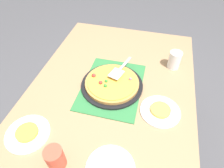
# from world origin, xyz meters

# --- Properties ---
(ground_plane) EXTENTS (8.00, 8.00, 0.00)m
(ground_plane) POSITION_xyz_m (0.00, 0.00, 0.00)
(ground_plane) COLOR #4C4C51
(dining_table) EXTENTS (1.40, 1.00, 0.75)m
(dining_table) POSITION_xyz_m (0.00, 0.00, 0.64)
(dining_table) COLOR #9E7A56
(dining_table) RESTS_ON ground_plane
(placemat) EXTENTS (0.48, 0.36, 0.01)m
(placemat) POSITION_xyz_m (0.00, 0.00, 0.75)
(placemat) COLOR #2D753D
(placemat) RESTS_ON dining_table
(pizza_pan) EXTENTS (0.38, 0.38, 0.01)m
(pizza_pan) POSITION_xyz_m (0.00, 0.00, 0.76)
(pizza_pan) COLOR black
(pizza_pan) RESTS_ON placemat
(pizza) EXTENTS (0.33, 0.33, 0.05)m
(pizza) POSITION_xyz_m (0.00, 0.00, 0.78)
(pizza) COLOR #B78442
(pizza) RESTS_ON pizza_pan
(plate_near_left) EXTENTS (0.22, 0.22, 0.01)m
(plate_near_left) POSITION_xyz_m (-0.42, 0.33, 0.76)
(plate_near_left) COLOR white
(plate_near_left) RESTS_ON dining_table
(plate_far_right) EXTENTS (0.22, 0.22, 0.01)m
(plate_far_right) POSITION_xyz_m (-0.12, -0.30, 0.76)
(plate_far_right) COLOR white
(plate_far_right) RESTS_ON dining_table
(served_slice_left) EXTENTS (0.11, 0.11, 0.02)m
(served_slice_left) POSITION_xyz_m (-0.42, 0.33, 0.77)
(served_slice_left) COLOR gold
(served_slice_left) RESTS_ON plate_near_left
(served_slice_right) EXTENTS (0.11, 0.11, 0.02)m
(served_slice_right) POSITION_xyz_m (-0.12, -0.30, 0.77)
(served_slice_right) COLOR #EAB747
(served_slice_right) RESTS_ON plate_far_right
(cup_near) EXTENTS (0.08, 0.08, 0.12)m
(cup_near) POSITION_xyz_m (-0.52, 0.12, 0.81)
(cup_near) COLOR #E04C38
(cup_near) RESTS_ON dining_table
(cup_far) EXTENTS (0.08, 0.08, 0.12)m
(cup_far) POSITION_xyz_m (0.28, -0.36, 0.81)
(cup_far) COLOR white
(cup_far) RESTS_ON dining_table
(pizza_server) EXTENTS (0.23, 0.11, 0.01)m
(pizza_server) POSITION_xyz_m (0.09, -0.03, 0.82)
(pizza_server) COLOR silver
(pizza_server) RESTS_ON pizza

